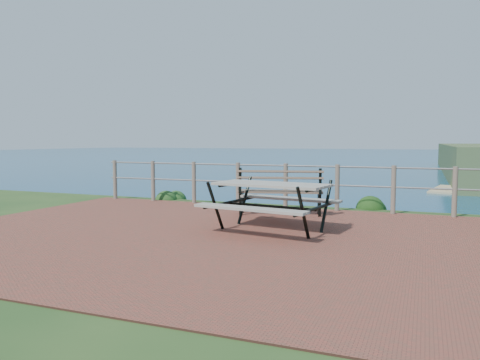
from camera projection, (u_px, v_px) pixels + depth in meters
name	position (u px, v px, depth m)	size (l,w,h in m)	color
ground	(227.00, 237.00, 7.40)	(10.00, 7.00, 0.12)	brown
ocean	(418.00, 145.00, 192.63)	(1200.00, 1200.00, 0.00)	#146B7A
safety_railing	(286.00, 183.00, 10.45)	(9.40, 0.10, 1.00)	#6B5B4C
picnic_table	(271.00, 202.00, 7.80)	(1.99, 1.63, 0.80)	gray
park_bench	(280.00, 185.00, 9.49)	(1.76, 0.86, 0.97)	brown
shrub_lip_west	(167.00, 199.00, 12.32)	(0.69, 0.69, 0.40)	#264A1B
shrub_lip_east	(376.00, 208.00, 10.60)	(0.67, 0.67, 0.37)	#143C12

